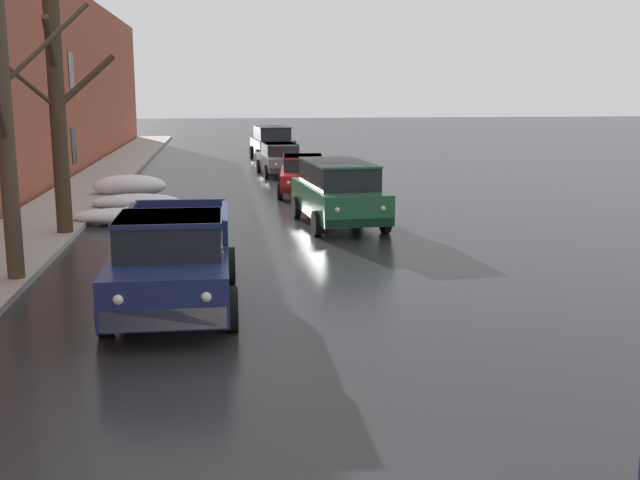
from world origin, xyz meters
TOP-DOWN VIEW (x-y plane):
  - left_sidewalk_slab at (-5.86, 18.00)m, footprint 2.50×80.00m
  - snow_bank_near_corner_left at (-3.67, 17.43)m, footprint 2.66×1.13m
  - snow_bank_along_left_kerb at (3.71, 26.86)m, footprint 2.74×1.13m
  - snow_bank_mid_block_left at (-4.09, 23.14)m, footprint 2.59×1.30m
  - snow_bank_near_corner_right at (3.93, 23.15)m, footprint 2.02×0.97m
  - snow_bank_along_right_kerb at (-3.46, 19.99)m, footprint 2.79×1.08m
  - bare_tree_second_along_sidewalk at (-4.89, 10.48)m, footprint 3.00×2.68m
  - bare_tree_mid_block at (-4.85, 15.46)m, footprint 2.56×2.24m
  - pickup_truck_darkblue_approaching_near_lane at (-1.68, 8.45)m, footprint 2.20×5.33m
  - suv_green_parked_kerbside_close at (2.47, 16.43)m, footprint 2.38×4.87m
  - sedan_red_parked_kerbside_mid at (2.18, 23.09)m, footprint 2.12×4.17m
  - sedan_grey_parked_far_down_block at (1.87, 29.76)m, footprint 2.10×4.34m
  - suv_black_queued_behind_truck at (2.02, 37.45)m, footprint 2.41×4.38m
  - sedan_white_at_far_intersection at (2.39, 43.48)m, footprint 2.13×4.04m

SIDE VIEW (x-z plane):
  - left_sidewalk_slab at x=-5.86m, z-range 0.00..0.14m
  - snow_bank_along_left_kerb at x=3.71m, z-range -0.01..0.47m
  - snow_bank_near_corner_left at x=-3.67m, z-range -0.02..0.49m
  - snow_bank_near_corner_right at x=3.93m, z-range -0.06..0.56m
  - snow_bank_along_right_kerb at x=-3.46m, z-range 0.00..0.53m
  - snow_bank_mid_block_left at x=-4.09m, z-range -0.01..0.80m
  - sedan_white_at_far_intersection at x=2.39m, z-range 0.04..1.46m
  - sedan_red_parked_kerbside_mid at x=2.18m, z-range 0.04..1.46m
  - sedan_grey_parked_far_down_block at x=1.87m, z-range 0.04..1.46m
  - pickup_truck_darkblue_approaching_near_lane at x=-1.68m, z-range 0.00..1.76m
  - suv_black_queued_behind_truck at x=2.02m, z-range 0.08..1.90m
  - suv_green_parked_kerbside_close at x=2.47m, z-range 0.08..1.90m
  - bare_tree_second_along_sidewalk at x=-4.89m, z-range 0.17..5.90m
  - bare_tree_mid_block at x=-4.85m, z-range -0.01..7.81m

